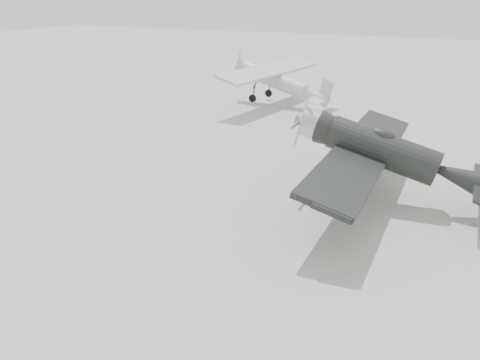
# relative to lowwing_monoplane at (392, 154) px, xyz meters

# --- Properties ---
(ground) EXTENTS (160.00, 160.00, 0.00)m
(ground) POSITION_rel_lowwing_monoplane_xyz_m (-4.21, -7.17, -1.97)
(ground) COLOR #9B9589
(ground) RESTS_ON ground
(lowwing_monoplane) EXTENTS (8.25, 11.44, 3.72)m
(lowwing_monoplane) POSITION_rel_lowwing_monoplane_xyz_m (0.00, 0.00, 0.00)
(lowwing_monoplane) COLOR black
(lowwing_monoplane) RESTS_ON ground
(highwing_monoplane) EXTENTS (7.93, 11.11, 3.14)m
(highwing_monoplane) POSITION_rel_lowwing_monoplane_xyz_m (-9.98, 13.89, -0.00)
(highwing_monoplane) COLOR #ADB0B2
(highwing_monoplane) RESTS_ON ground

